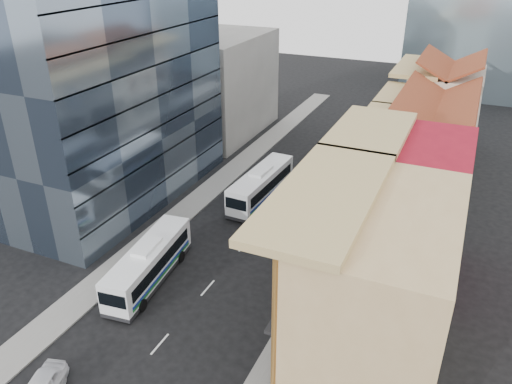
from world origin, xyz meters
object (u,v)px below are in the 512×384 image
at_px(bus_left_near, 149,263).
at_px(bus_right, 318,211).
at_px(office_tower, 105,60).
at_px(bus_left_far, 261,185).
at_px(shophouse_tan, 378,295).

distance_m(bus_left_near, bus_right, 17.53).
height_order(office_tower, bus_left_far, office_tower).
relative_size(bus_left_near, bus_right, 1.07).
height_order(office_tower, bus_left_near, office_tower).
relative_size(bus_left_far, bus_right, 1.12).
xyz_separation_m(shophouse_tan, bus_left_near, (-18.89, 1.98, -4.22)).
bearing_deg(bus_left_near, office_tower, 128.73).
relative_size(shophouse_tan, office_tower, 0.47).
xyz_separation_m(bus_left_near, bus_left_far, (2.66, 17.19, 0.07)).
distance_m(office_tower, bus_right, 25.95).
bearing_deg(office_tower, bus_right, 6.12).
height_order(shophouse_tan, office_tower, office_tower).
height_order(shophouse_tan, bus_left_far, shophouse_tan).
bearing_deg(shophouse_tan, bus_left_near, 174.01).
relative_size(office_tower, bus_left_far, 2.60).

